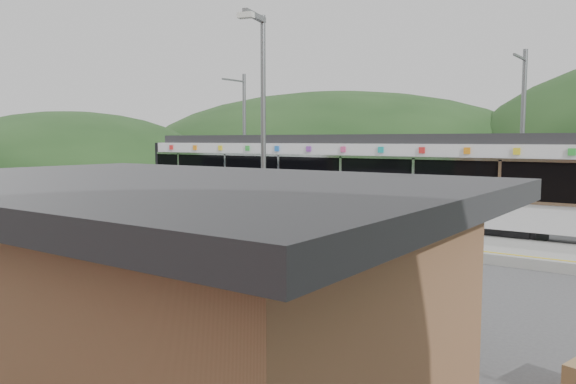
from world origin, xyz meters
The scene contains 9 objects.
ground centered at (0.00, 0.00, 0.00)m, with size 120.00×120.00×0.00m, color #4C4C4F.
hills centered at (6.19, 5.29, 0.00)m, with size 146.00×149.00×26.00m.
platform centered at (0.00, 3.30, 0.15)m, with size 26.00×3.20×0.30m, color #9E9E99.
yellow_line centered at (0.00, 2.00, 0.30)m, with size 26.00×0.10×0.01m, color yellow.
train centered at (0.81, 6.00, 2.06)m, with size 20.44×3.01×3.74m.
catenary_mast_west centered at (-7.00, 8.56, 3.65)m, with size 0.18×1.80×7.00m.
catenary_mast_east centered at (7.00, 8.56, 3.65)m, with size 0.18×1.80×7.00m.
station_shelter centered at (6.00, -9.01, 1.55)m, with size 9.20×6.20×3.00m.
lamp_post centered at (4.05, -4.04, 3.83)m, with size 0.40×1.16×6.43m.
Camera 1 is at (12.27, -14.43, 3.55)m, focal length 35.00 mm.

